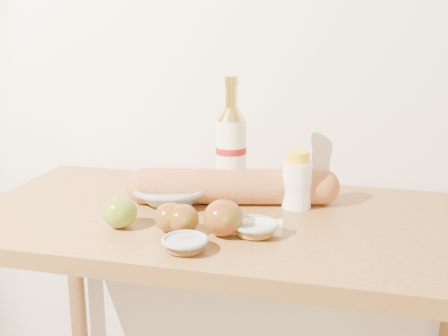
% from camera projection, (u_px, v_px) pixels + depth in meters
% --- Properties ---
extents(back_wall, '(3.50, 0.02, 2.60)m').
position_uv_depth(back_wall, '(257.00, 32.00, 1.50)').
color(back_wall, silver).
rests_on(back_wall, ground).
extents(table, '(1.20, 0.60, 0.90)m').
position_uv_depth(table, '(227.00, 264.00, 1.33)').
color(table, olive).
rests_on(table, ground).
extents(bourbon_bottle, '(0.09, 0.09, 0.31)m').
position_uv_depth(bourbon_bottle, '(231.00, 151.00, 1.37)').
color(bourbon_bottle, white).
rests_on(bourbon_bottle, table).
extents(cream_bottle, '(0.09, 0.09, 0.14)m').
position_uv_depth(cream_bottle, '(297.00, 182.00, 1.33)').
color(cream_bottle, white).
rests_on(cream_bottle, table).
extents(egg_bowl, '(0.26, 0.26, 0.07)m').
position_uv_depth(egg_bowl, '(171.00, 191.00, 1.38)').
color(egg_bowl, gray).
rests_on(egg_bowl, table).
extents(baguette, '(0.52, 0.21, 0.09)m').
position_uv_depth(baguette, '(233.00, 186.00, 1.36)').
color(baguette, '#BE733A').
rests_on(baguette, table).
extents(apple_yellowgreen, '(0.08, 0.08, 0.07)m').
position_uv_depth(apple_yellowgreen, '(120.00, 212.00, 1.21)').
color(apple_yellowgreen, olive).
rests_on(apple_yellowgreen, table).
extents(apple_redgreen_front, '(0.08, 0.08, 0.06)m').
position_uv_depth(apple_redgreen_front, '(183.00, 219.00, 1.18)').
color(apple_redgreen_front, maroon).
rests_on(apple_redgreen_front, table).
extents(apple_redgreen_right, '(0.10, 0.10, 0.08)m').
position_uv_depth(apple_redgreen_right, '(223.00, 218.00, 1.17)').
color(apple_redgreen_right, '#95080E').
rests_on(apple_redgreen_right, table).
extents(sugar_bowl, '(0.12, 0.12, 0.03)m').
position_uv_depth(sugar_bowl, '(185.00, 244.00, 1.10)').
color(sugar_bowl, gray).
rests_on(sugar_bowl, table).
extents(syrup_bowl, '(0.13, 0.13, 0.03)m').
position_uv_depth(syrup_bowl, '(255.00, 228.00, 1.17)').
color(syrup_bowl, gray).
rests_on(syrup_bowl, table).
extents(butter_stick, '(0.10, 0.04, 0.03)m').
position_uv_depth(butter_stick, '(258.00, 227.00, 1.18)').
color(butter_stick, '#FFF6C5').
rests_on(butter_stick, table).
extents(apple_extra, '(0.08, 0.08, 0.06)m').
position_uv_depth(apple_extra, '(170.00, 217.00, 1.19)').
color(apple_extra, maroon).
rests_on(apple_extra, table).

